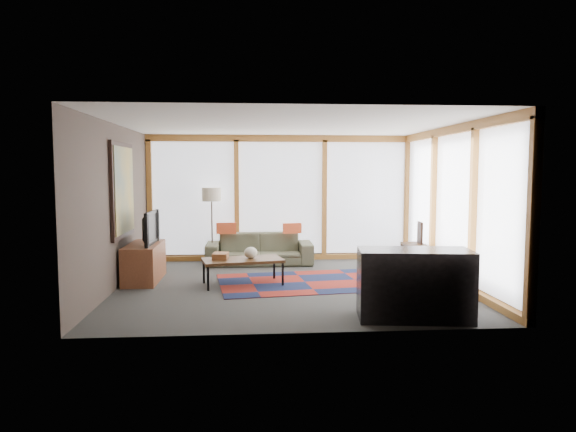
{
  "coord_description": "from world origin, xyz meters",
  "views": [
    {
      "loc": [
        -0.64,
        -8.23,
        1.86
      ],
      "look_at": [
        0.0,
        0.4,
        1.1
      ],
      "focal_mm": 32.0,
      "sensor_mm": 36.0,
      "label": 1
    }
  ],
  "objects": [
    {
      "name": "ground",
      "position": [
        0.0,
        0.0,
        0.0
      ],
      "size": [
        5.5,
        5.5,
        0.0
      ],
      "primitive_type": "plane",
      "color": "#2F2E2C",
      "rests_on": "ground"
    },
    {
      "name": "bowl_a",
      "position": [
        2.48,
        -0.2,
        0.55
      ],
      "size": [
        0.21,
        0.21,
        0.1
      ],
      "primitive_type": "ellipsoid",
      "rotation": [
        0.0,
        0.0,
        0.0
      ],
      "color": "black",
      "rests_on": "bookshelf"
    },
    {
      "name": "bookshelf",
      "position": [
        2.43,
        0.38,
        0.25
      ],
      "size": [
        0.37,
        2.01,
        0.5
      ],
      "primitive_type": null,
      "color": "#36220E",
      "rests_on": "ground"
    },
    {
      "name": "coffee_table",
      "position": [
        -0.77,
        0.09,
        0.21
      ],
      "size": [
        1.39,
        0.89,
        0.43
      ],
      "primitive_type": null,
      "rotation": [
        0.0,
        0.0,
        0.2
      ],
      "color": "#36220E",
      "rests_on": "ground"
    },
    {
      "name": "television",
      "position": [
        -2.38,
        0.47,
        0.91
      ],
      "size": [
        0.15,
        0.98,
        0.56
      ],
      "primitive_type": "imported",
      "rotation": [
        0.0,
        0.0,
        1.55
      ],
      "color": "black",
      "rests_on": "tv_console"
    },
    {
      "name": "room_envelope",
      "position": [
        0.49,
        0.56,
        1.54
      ],
      "size": [
        5.52,
        5.02,
        2.62
      ],
      "color": "#493933",
      "rests_on": "ground"
    },
    {
      "name": "bar_counter",
      "position": [
        1.41,
        -2.02,
        0.44
      ],
      "size": [
        1.46,
        0.82,
        0.88
      ],
      "primitive_type": "cube",
      "rotation": [
        0.0,
        0.0,
        -0.12
      ],
      "color": "black",
      "rests_on": "ground"
    },
    {
      "name": "sofa",
      "position": [
        -0.46,
        1.95,
        0.31
      ],
      "size": [
        2.11,
        0.83,
        0.62
      ],
      "primitive_type": "imported",
      "rotation": [
        0.0,
        0.0,
        -0.0
      ],
      "color": "#40402E",
      "rests_on": "ground"
    },
    {
      "name": "bowl_b",
      "position": [
        2.46,
        0.17,
        0.54
      ],
      "size": [
        0.18,
        0.18,
        0.07
      ],
      "primitive_type": "ellipsoid",
      "rotation": [
        0.0,
        0.0,
        -0.24
      ],
      "color": "black",
      "rests_on": "bookshelf"
    },
    {
      "name": "book_stack",
      "position": [
        -1.13,
        0.11,
        0.48
      ],
      "size": [
        0.27,
        0.32,
        0.1
      ],
      "primitive_type": "cube",
      "rotation": [
        0.0,
        0.0,
        -0.1
      ],
      "color": "brown",
      "rests_on": "coffee_table"
    },
    {
      "name": "pillow_right",
      "position": [
        0.2,
        1.95,
        0.72
      ],
      "size": [
        0.38,
        0.19,
        0.2
      ],
      "primitive_type": "cube",
      "rotation": [
        0.0,
        0.0,
        0.23
      ],
      "color": "#C34723",
      "rests_on": "sofa"
    },
    {
      "name": "vase",
      "position": [
        -0.63,
        0.13,
        0.52
      ],
      "size": [
        0.25,
        0.25,
        0.19
      ],
      "primitive_type": "ellipsoid",
      "rotation": [
        0.0,
        0.0,
        0.15
      ],
      "color": "beige",
      "rests_on": "coffee_table"
    },
    {
      "name": "shelf_picture",
      "position": [
        2.54,
        1.12,
        0.71
      ],
      "size": [
        0.07,
        0.31,
        0.41
      ],
      "primitive_type": "cube",
      "rotation": [
        0.0,
        0.0,
        -0.1
      ],
      "color": "black",
      "rests_on": "bookshelf"
    },
    {
      "name": "tv_console",
      "position": [
        -2.44,
        0.52,
        0.32
      ],
      "size": [
        0.53,
        1.26,
        0.63
      ],
      "primitive_type": "cube",
      "color": "brown",
      "rests_on": "ground"
    },
    {
      "name": "pillow_left",
      "position": [
        -1.12,
        1.98,
        0.73
      ],
      "size": [
        0.4,
        0.14,
        0.22
      ],
      "primitive_type": "cube",
      "rotation": [
        0.0,
        0.0,
        0.05
      ],
      "color": "#C34723",
      "rests_on": "sofa"
    },
    {
      "name": "floor_lamp",
      "position": [
        -1.4,
        2.06,
        0.77
      ],
      "size": [
        0.39,
        0.39,
        1.53
      ],
      "primitive_type": null,
      "color": "#312117",
      "rests_on": "ground"
    },
    {
      "name": "rug",
      "position": [
        0.27,
        0.18,
        0.01
      ],
      "size": [
        3.03,
        2.16,
        0.01
      ],
      "primitive_type": "cube",
      "rotation": [
        0.0,
        0.0,
        0.12
      ],
      "color": "maroon",
      "rests_on": "ground"
    }
  ]
}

